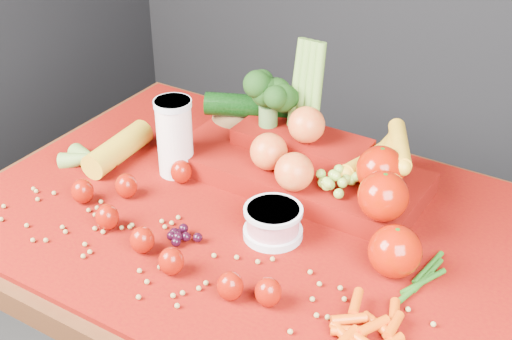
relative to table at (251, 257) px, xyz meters
The scene contains 12 objects.
table is the anchor object (origin of this frame).
red_cloth 0.10m from the table, ahead, with size 1.05×0.75×0.01m, color #6A0F03.
milk_glass 0.29m from the table, 167.57° to the left, with size 0.08×0.08×0.17m.
yogurt_bowl 0.16m from the table, 27.51° to the right, with size 0.11×0.11×0.06m.
strawberry_scatter 0.23m from the table, 132.09° to the right, with size 0.54×0.28×0.05m.
dark_grape_cluster 0.19m from the table, 110.36° to the right, with size 0.06×0.05×0.03m, color black, non-canonical shape.
soybean_scatter 0.23m from the table, 90.00° to the right, with size 0.84×0.24×0.01m, color olive, non-canonical shape.
corn_ear 0.39m from the table, behind, with size 0.19×0.24×0.06m.
potato 0.33m from the table, 129.04° to the left, with size 0.11×0.08×0.08m, color brown.
baby_carrot_pile 0.39m from the table, 27.84° to the right, with size 0.17×0.17×0.03m, color #CB4207, non-canonical shape.
green_bean_pile 0.37m from the table, ahead, with size 0.14×0.12×0.01m, color #1D5513, non-canonical shape.
produce_mound 0.23m from the table, 68.26° to the left, with size 0.60×0.37×0.27m.
Camera 1 is at (0.60, -0.95, 1.55)m, focal length 50.00 mm.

